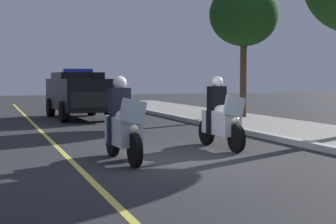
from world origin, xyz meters
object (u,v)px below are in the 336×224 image
(police_suv, at_px, (79,93))
(tree_far_back, at_px, (244,15))
(police_motorcycle_lead_right, at_px, (220,119))
(cyclist_background, at_px, (121,94))
(police_motorcycle_lead_left, at_px, (123,127))

(police_suv, distance_m, tree_far_back, 7.42)
(police_suv, bearing_deg, tree_far_back, 67.51)
(police_motorcycle_lead_right, distance_m, cyclist_background, 13.97)
(police_suv, height_order, cyclist_background, police_suv)
(police_suv, distance_m, cyclist_background, 4.95)
(police_motorcycle_lead_right, bearing_deg, police_motorcycle_lead_left, -68.84)
(tree_far_back, bearing_deg, cyclist_background, -153.00)
(police_motorcycle_lead_left, bearing_deg, cyclist_background, 165.60)
(police_motorcycle_lead_right, bearing_deg, police_suv, -170.34)
(police_motorcycle_lead_left, xyz_separation_m, cyclist_background, (-14.96, 3.84, 0.14))
(police_motorcycle_lead_left, bearing_deg, tree_far_back, 139.17)
(tree_far_back, bearing_deg, police_motorcycle_lead_right, -31.83)
(cyclist_background, height_order, tree_far_back, tree_far_back)
(police_motorcycle_lead_right, height_order, tree_far_back, tree_far_back)
(police_motorcycle_lead_left, relative_size, cyclist_background, 1.22)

